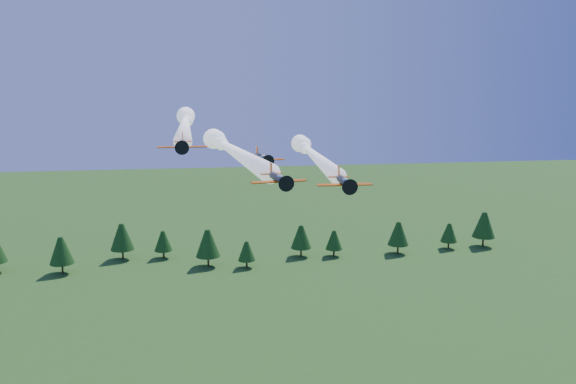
{
  "coord_description": "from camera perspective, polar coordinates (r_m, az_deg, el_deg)",
  "views": [
    {
      "loc": [
        -8.98,
        -84.68,
        60.81
      ],
      "look_at": [
        2.76,
        0.0,
        43.83
      ],
      "focal_mm": 40.0,
      "sensor_mm": 36.0,
      "label": 1
    }
  ],
  "objects": [
    {
      "name": "plane_slot",
      "position": [
        95.1,
        -2.3,
        3.05
      ],
      "size": [
        6.53,
        7.12,
        2.28
      ],
      "rotation": [
        0.0,
        0.0,
        0.16
      ],
      "color": "black",
      "rests_on": "ground"
    },
    {
      "name": "plane_lead",
      "position": [
        102.01,
        -5.1,
        3.82
      ],
      "size": [
        11.85,
        49.52,
        3.7
      ],
      "rotation": [
        0.0,
        0.0,
        0.15
      ],
      "color": "black",
      "rests_on": "ground"
    },
    {
      "name": "plane_right",
      "position": [
        118.34,
        2.22,
        3.39
      ],
      "size": [
        7.82,
        52.07,
        3.7
      ],
      "rotation": [
        0.0,
        0.0,
        -0.02
      ],
      "color": "black",
      "rests_on": "ground"
    },
    {
      "name": "treeline",
      "position": [
        203.02,
        -5.15,
        -4.22
      ],
      "size": [
        172.78,
        20.32,
        11.96
      ],
      "color": "#382314",
      "rests_on": "ground"
    },
    {
      "name": "plane_left",
      "position": [
        114.47,
        -9.14,
        6.01
      ],
      "size": [
        6.42,
        54.16,
        3.7
      ],
      "rotation": [
        0.0,
        0.0,
        0.01
      ],
      "color": "black",
      "rests_on": "ground"
    }
  ]
}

